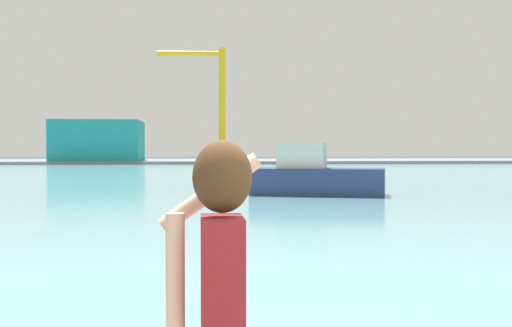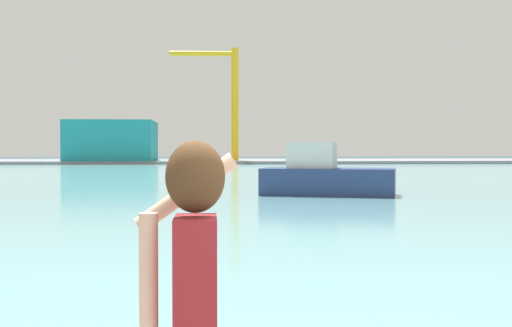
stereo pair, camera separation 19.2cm
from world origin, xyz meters
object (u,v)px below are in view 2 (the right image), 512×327
at_px(warehouse_left, 113,141).
at_px(port_crane, 228,93).
at_px(boat_moored, 325,176).
at_px(person_photographer, 193,283).

xyz_separation_m(warehouse_left, port_crane, (15.96, -1.82, 6.54)).
distance_m(boat_moored, warehouse_left, 64.79).
bearing_deg(boat_moored, person_photographer, -84.11).
distance_m(person_photographer, warehouse_left, 89.08).
bearing_deg(person_photographer, warehouse_left, 8.61).
distance_m(boat_moored, port_crane, 60.92).
xyz_separation_m(person_photographer, port_crane, (2.78, 86.27, 8.15)).
relative_size(person_photographer, boat_moored, 0.27).
height_order(person_photographer, port_crane, port_crane).
distance_m(warehouse_left, port_crane, 17.35).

